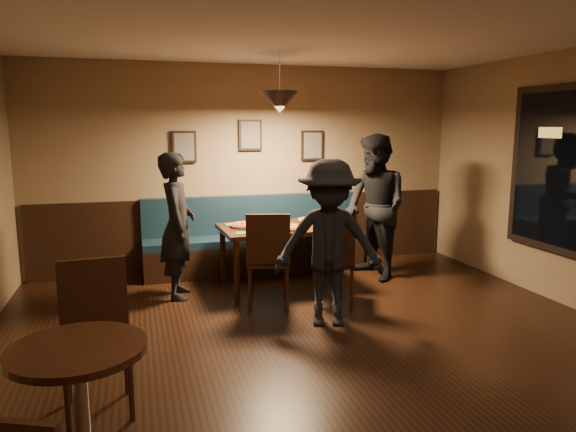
% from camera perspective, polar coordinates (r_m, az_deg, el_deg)
% --- Properties ---
extents(floor, '(7.00, 7.00, 0.00)m').
position_cam_1_polar(floor, '(4.46, 6.10, -16.61)').
color(floor, black).
rests_on(floor, ground).
extents(ceiling, '(7.00, 7.00, 0.00)m').
position_cam_1_polar(ceiling, '(4.08, 6.86, 21.35)').
color(ceiling, silver).
rests_on(ceiling, ground).
extents(wall_back, '(6.00, 0.00, 6.00)m').
position_cam_1_polar(wall_back, '(7.37, -4.12, 5.24)').
color(wall_back, '#8C704F').
rests_on(wall_back, ground).
extents(wainscot, '(5.88, 0.06, 1.00)m').
position_cam_1_polar(wainscot, '(7.47, -3.99, -1.68)').
color(wainscot, black).
rests_on(wainscot, ground).
extents(booth_bench, '(3.00, 0.60, 1.00)m').
position_cam_1_polar(booth_bench, '(7.21, -3.53, -2.09)').
color(booth_bench, '#0F232D').
rests_on(booth_bench, ground).
extents(picture_left, '(0.32, 0.04, 0.42)m').
position_cam_1_polar(picture_left, '(7.19, -11.19, 7.36)').
color(picture_left, black).
rests_on(picture_left, wall_back).
extents(picture_center, '(0.32, 0.04, 0.42)m').
position_cam_1_polar(picture_center, '(7.32, -4.11, 8.73)').
color(picture_center, black).
rests_on(picture_center, wall_back).
extents(picture_right, '(0.32, 0.04, 0.42)m').
position_cam_1_polar(picture_right, '(7.57, 2.64, 7.64)').
color(picture_right, black).
rests_on(picture_right, wall_back).
extents(pendant_lamp, '(0.44, 0.44, 0.25)m').
position_cam_1_polar(pendant_lamp, '(6.31, -0.91, 12.23)').
color(pendant_lamp, black).
rests_on(pendant_lamp, ceiling).
extents(dining_table, '(1.47, 0.98, 0.77)m').
position_cam_1_polar(dining_table, '(6.51, -0.87, -4.42)').
color(dining_table, black).
rests_on(dining_table, floor).
extents(chair_near_left, '(0.57, 0.57, 1.06)m').
position_cam_1_polar(chair_near_left, '(5.84, -2.15, -4.59)').
color(chair_near_left, black).
rests_on(chair_near_left, floor).
extents(chair_near_right, '(0.57, 0.57, 0.97)m').
position_cam_1_polar(chair_near_right, '(5.96, 5.19, -4.76)').
color(chair_near_right, black).
rests_on(chair_near_right, floor).
extents(diner_left, '(0.49, 0.67, 1.68)m').
position_cam_1_polar(diner_left, '(6.18, -11.88, -1.04)').
color(diner_left, black).
rests_on(diner_left, floor).
extents(diner_right, '(0.86, 1.03, 1.88)m').
position_cam_1_polar(diner_right, '(6.88, 9.42, 0.95)').
color(diner_right, black).
rests_on(diner_right, floor).
extents(diner_front, '(1.20, 0.89, 1.66)m').
position_cam_1_polar(diner_front, '(5.21, 4.46, -2.98)').
color(diner_front, black).
rests_on(diner_front, floor).
extents(pizza_a, '(0.49, 0.49, 0.04)m').
position_cam_1_polar(pizza_a, '(6.40, -4.64, -0.97)').
color(pizza_a, gold).
rests_on(pizza_a, dining_table).
extents(pizza_b, '(0.47, 0.47, 0.04)m').
position_cam_1_polar(pizza_b, '(6.24, 0.23, -1.24)').
color(pizza_b, orange).
rests_on(pizza_b, dining_table).
extents(pizza_c, '(0.39, 0.39, 0.04)m').
position_cam_1_polar(pizza_c, '(6.74, 2.73, -0.41)').
color(pizza_c, orange).
rests_on(pizza_c, dining_table).
extents(soda_glass, '(0.08, 0.08, 0.16)m').
position_cam_1_polar(soda_glass, '(6.31, 5.21, -0.60)').
color(soda_glass, black).
rests_on(soda_glass, dining_table).
extents(tabasco_bottle, '(0.04, 0.04, 0.12)m').
position_cam_1_polar(tabasco_bottle, '(6.50, 3.83, -0.47)').
color(tabasco_bottle, '#980513').
rests_on(tabasco_bottle, dining_table).
extents(napkin_a, '(0.16, 0.16, 0.01)m').
position_cam_1_polar(napkin_a, '(6.56, -6.14, -0.90)').
color(napkin_a, '#207B29').
rests_on(napkin_a, dining_table).
extents(napkin_b, '(0.18, 0.18, 0.01)m').
position_cam_1_polar(napkin_b, '(6.02, -4.88, -1.84)').
color(napkin_b, '#1D6E22').
rests_on(napkin_b, dining_table).
extents(cutlery_set, '(0.20, 0.02, 0.00)m').
position_cam_1_polar(cutlery_set, '(6.10, 0.02, -1.67)').
color(cutlery_set, silver).
rests_on(cutlery_set, dining_table).
extents(cafe_table, '(0.86, 0.86, 0.79)m').
position_cam_1_polar(cafe_table, '(3.34, -21.43, -19.22)').
color(cafe_table, '#321A0E').
rests_on(cafe_table, floor).
extents(cafe_chair_far, '(0.50, 0.50, 1.05)m').
position_cam_1_polar(cafe_chair_far, '(3.93, -20.04, -12.52)').
color(cafe_chair_far, black).
rests_on(cafe_chair_far, floor).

